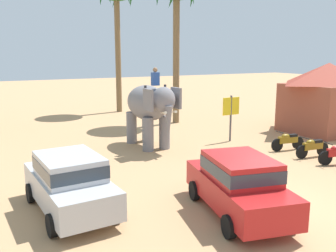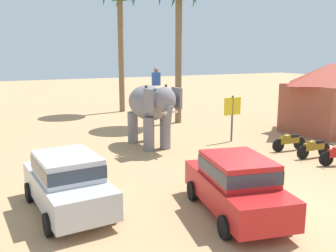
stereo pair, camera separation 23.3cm
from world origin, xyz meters
The scene contains 8 objects.
ground_plane centered at (0.00, 0.00, 0.00)m, with size 120.00×120.00×0.00m, color tan.
car_sedan_foreground centered at (-1.20, 0.00, 0.93)m, with size 2.60×4.38×1.70m.
car_parked_far_side centered at (-5.32, 2.46, 0.93)m, with size 2.02×4.17×1.70m.
elephant_with_mahout centered at (0.04, 8.20, 1.99)m, with size 1.66×3.88×3.88m.
motorcycle_far_in_row centered at (5.49, 3.04, 0.46)m, with size 1.80×0.55×0.94m.
motorcycle_end_of_row centered at (5.44, 4.43, 0.46)m, with size 1.80×0.55×0.94m.
roadside_hut centered at (10.63, 6.51, 2.12)m, with size 5.14×4.36×4.00m.
signboard_yellow centered at (4.23, 7.24, 1.69)m, with size 1.00×0.10×2.40m.
Camera 1 is at (-7.69, -7.66, 4.48)m, focal length 39.40 mm.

